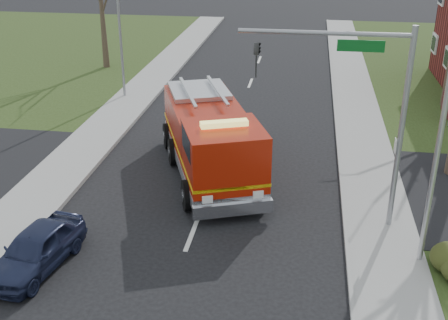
# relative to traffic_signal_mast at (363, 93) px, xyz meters

# --- Properties ---
(ground) EXTENTS (120.00, 120.00, 0.00)m
(ground) POSITION_rel_traffic_signal_mast_xyz_m (-5.21, -1.50, -4.71)
(ground) COLOR black
(ground) RESTS_ON ground
(sidewalk_right) EXTENTS (2.40, 80.00, 0.15)m
(sidewalk_right) POSITION_rel_traffic_signal_mast_xyz_m (0.99, -1.50, -4.63)
(sidewalk_right) COLOR #969691
(sidewalk_right) RESTS_ON ground
(sidewalk_left) EXTENTS (2.40, 80.00, 0.15)m
(sidewalk_left) POSITION_rel_traffic_signal_mast_xyz_m (-11.41, -1.50, -4.63)
(sidewalk_left) COLOR #969691
(sidewalk_left) RESTS_ON ground
(health_center_sign) EXTENTS (0.12, 2.00, 1.40)m
(health_center_sign) POSITION_rel_traffic_signal_mast_xyz_m (5.29, 11.00, -3.83)
(health_center_sign) COLOR #481117
(health_center_sign) RESTS_ON ground
(traffic_signal_mast) EXTENTS (5.29, 0.18, 6.80)m
(traffic_signal_mast) POSITION_rel_traffic_signal_mast_xyz_m (0.00, 0.00, 0.00)
(traffic_signal_mast) COLOR gray
(traffic_signal_mast) RESTS_ON ground
(streetlight_pole) EXTENTS (1.48, 0.16, 8.40)m
(streetlight_pole) POSITION_rel_traffic_signal_mast_xyz_m (1.93, -2.00, -0.16)
(streetlight_pole) COLOR #B7BABF
(streetlight_pole) RESTS_ON ground
(utility_pole_far) EXTENTS (0.14, 0.14, 7.00)m
(utility_pole_far) POSITION_rel_traffic_signal_mast_xyz_m (-12.01, 12.50, -1.21)
(utility_pole_far) COLOR gray
(utility_pole_far) RESTS_ON ground
(fire_engine) EXTENTS (5.42, 8.49, 3.24)m
(fire_engine) POSITION_rel_traffic_signal_mast_xyz_m (-5.36, 3.14, -3.24)
(fire_engine) COLOR #9D1807
(fire_engine) RESTS_ON ground
(parked_car_maroon) EXTENTS (2.11, 3.95, 1.28)m
(parked_car_maroon) POSITION_rel_traffic_signal_mast_xyz_m (-9.41, -3.98, -4.07)
(parked_car_maroon) COLOR #1C223E
(parked_car_maroon) RESTS_ON ground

